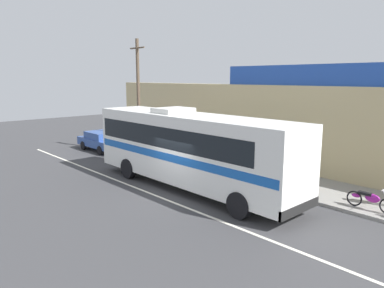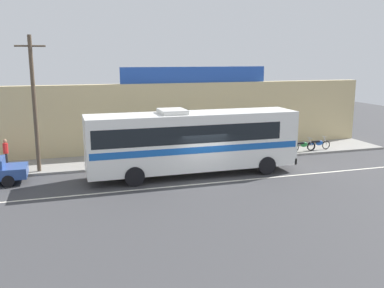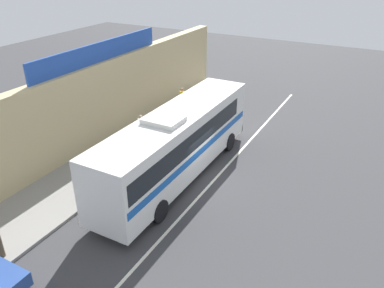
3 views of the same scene
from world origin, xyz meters
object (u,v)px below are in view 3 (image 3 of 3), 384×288
at_px(motorcycle_green, 205,103).
at_px(motorcycle_orange, 211,97).
at_px(pedestrian_far_right, 182,98).
at_px(pedestrian_far_left, 141,126).
at_px(intercity_bus, 176,142).
at_px(motorcycle_red, 192,111).

height_order(motorcycle_green, motorcycle_orange, same).
height_order(pedestrian_far_right, pedestrian_far_left, pedestrian_far_right).
bearing_deg(motorcycle_green, intercity_bus, -162.19).
bearing_deg(pedestrian_far_right, motorcycle_orange, -22.85).
distance_m(motorcycle_orange, pedestrian_far_left, 7.99).
xyz_separation_m(intercity_bus, motorcycle_green, (8.93, 2.87, -1.50)).
relative_size(motorcycle_red, pedestrian_far_right, 1.08).
relative_size(intercity_bus, motorcycle_orange, 6.36).
bearing_deg(motorcycle_green, motorcycle_red, 174.79).
relative_size(motorcycle_red, motorcycle_orange, 1.01).
height_order(motorcycle_orange, pedestrian_far_left, pedestrian_far_left).
bearing_deg(motorcycle_red, pedestrian_far_left, 170.34).
bearing_deg(motorcycle_orange, intercity_bus, -163.55).
xyz_separation_m(motorcycle_red, pedestrian_far_left, (-4.84, 0.82, 0.57)).
distance_m(motorcycle_red, pedestrian_far_right, 1.34).
relative_size(motorcycle_green, motorcycle_red, 1.03).
bearing_deg(motorcycle_green, pedestrian_far_left, 171.51).
bearing_deg(motorcycle_orange, motorcycle_green, -173.08).
height_order(motorcycle_green, pedestrian_far_right, pedestrian_far_right).
xyz_separation_m(intercity_bus, motorcycle_red, (7.18, 3.03, -1.50)).
relative_size(motorcycle_red, pedestrian_far_left, 1.10).
relative_size(motorcycle_green, pedestrian_far_left, 1.13).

